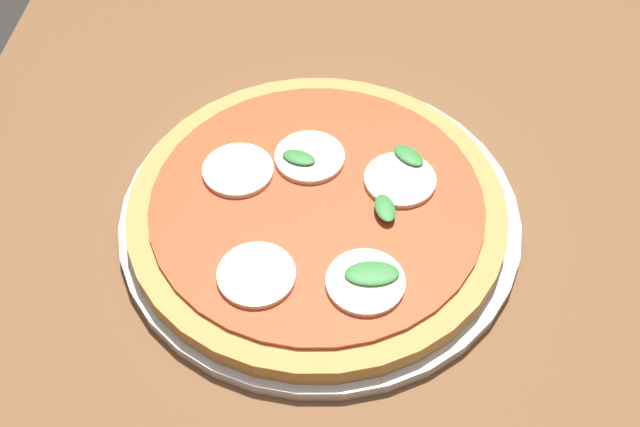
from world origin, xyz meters
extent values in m
cube|color=brown|center=(0.00, 0.00, 0.69)|extent=(1.27, 0.87, 0.04)
cube|color=brown|center=(0.56, -0.36, 0.33)|extent=(0.07, 0.07, 0.67)
cube|color=brown|center=(0.56, 0.36, 0.33)|extent=(0.07, 0.07, 0.67)
cylinder|color=silver|center=(0.10, 0.06, 0.72)|extent=(0.37, 0.37, 0.01)
cylinder|color=tan|center=(0.09, 0.06, 0.73)|extent=(0.34, 0.34, 0.02)
cylinder|color=#CC4723|center=(0.09, 0.06, 0.74)|extent=(0.30, 0.30, 0.00)
cylinder|color=#F4EACC|center=(0.14, 0.07, 0.75)|extent=(0.07, 0.07, 0.00)
cylinder|color=#F4EACC|center=(0.12, 0.14, 0.75)|extent=(0.07, 0.07, 0.00)
cylinder|color=#F4EACC|center=(0.01, 0.10, 0.75)|extent=(0.07, 0.07, 0.00)
cylinder|color=#F4EACC|center=(0.01, 0.01, 0.75)|extent=(0.07, 0.07, 0.00)
cylinder|color=#F4EACC|center=(0.12, -0.01, 0.75)|extent=(0.07, 0.07, 0.00)
ellipsoid|color=#337F38|center=(0.01, 0.01, 0.75)|extent=(0.03, 0.05, 0.00)
ellipsoid|color=#337F38|center=(0.15, -0.02, 0.75)|extent=(0.04, 0.04, 0.00)
ellipsoid|color=#337F38|center=(0.08, 0.00, 0.75)|extent=(0.04, 0.03, 0.00)
ellipsoid|color=#337F38|center=(0.14, 0.08, 0.75)|extent=(0.03, 0.04, 0.00)
camera|label=1|loc=(-0.37, 0.01, 1.28)|focal=44.92mm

